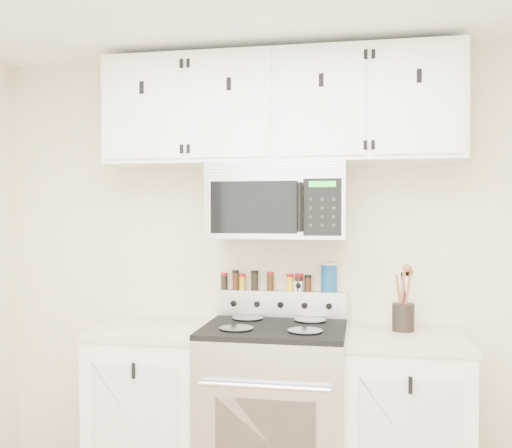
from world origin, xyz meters
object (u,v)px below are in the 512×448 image
at_px(range, 275,410).
at_px(salt_canister, 329,277).
at_px(microwave, 278,201).
at_px(utensil_crock, 403,315).

xyz_separation_m(range, salt_canister, (0.28, 0.28, 0.70)).
distance_m(microwave, salt_canister, 0.55).
bearing_deg(salt_canister, microwave, -150.65).
relative_size(microwave, utensil_crock, 2.20).
bearing_deg(microwave, range, -90.23).
bearing_deg(utensil_crock, microwave, 179.42).
xyz_separation_m(microwave, salt_canister, (0.28, 0.16, -0.44)).
bearing_deg(utensil_crock, range, -170.10).
distance_m(utensil_crock, salt_canister, 0.48).
relative_size(microwave, salt_canister, 4.46).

